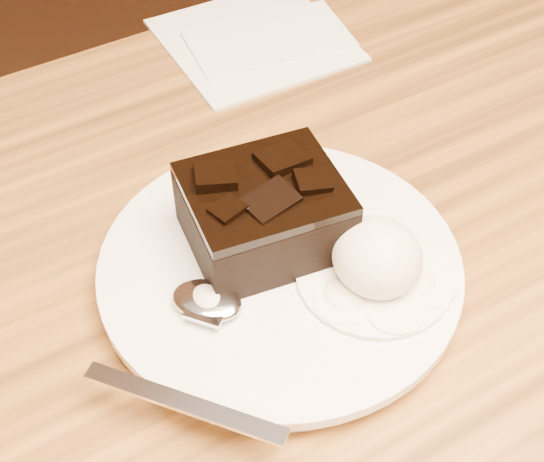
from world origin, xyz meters
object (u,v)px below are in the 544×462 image
ice_cream_scoop (377,257)px  plate (280,272)px  napkin (254,39)px  spoon (207,302)px  brownie (264,217)px

ice_cream_scoop → plate: bearing=136.6°
napkin → plate: bearing=-117.0°
spoon → napkin: size_ratio=1.16×
brownie → ice_cream_scoop: brownie is taller
plate → napkin: (0.13, 0.26, -0.01)m
spoon → napkin: (0.19, 0.26, -0.02)m
ice_cream_scoop → napkin: bearing=74.0°
plate → ice_cream_scoop: ice_cream_scoop is taller
plate → ice_cream_scoop: bearing=-43.4°
brownie → ice_cream_scoop: 0.08m
brownie → spoon: size_ratio=0.54×
ice_cream_scoop → spoon: (-0.10, 0.03, -0.01)m
brownie → spoon: bearing=-153.0°
plate → spoon: bearing=-171.8°
spoon → ice_cream_scoop: bearing=-56.0°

